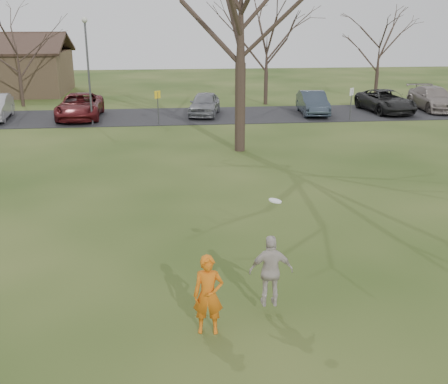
{
  "coord_description": "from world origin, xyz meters",
  "views": [
    {
      "loc": [
        -1.57,
        -10.14,
        6.15
      ],
      "look_at": [
        0.0,
        4.0,
        1.5
      ],
      "focal_mm": 42.52,
      "sensor_mm": 36.0,
      "label": 1
    }
  ],
  "objects": [
    {
      "name": "sign_white",
      "position": [
        10.0,
        22.0,
        1.45
      ],
      "size": [
        0.35,
        0.35,
        2.08
      ],
      "color": "#47474C",
      "rests_on": "ground"
    },
    {
      "name": "car_6",
      "position": [
        13.5,
        24.91,
        0.79
      ],
      "size": [
        2.91,
        5.57,
        1.5
      ],
      "primitive_type": "imported",
      "rotation": [
        0.0,
        0.0,
        0.08
      ],
      "color": "black",
      "rests_on": "parking_strip"
    },
    {
      "name": "car_4",
      "position": [
        1.04,
        25.03,
        0.79
      ],
      "size": [
        2.65,
        4.69,
        1.51
      ],
      "primitive_type": "imported",
      "rotation": [
        0.0,
        0.0,
        -0.21
      ],
      "color": "slate",
      "rests_on": "parking_strip"
    },
    {
      "name": "lamp_post",
      "position": [
        -6.0,
        22.5,
        3.97
      ],
      "size": [
        0.34,
        0.34,
        6.27
      ],
      "color": "#47474C",
      "rests_on": "ground"
    },
    {
      "name": "sign_yellow",
      "position": [
        -2.0,
        22.0,
        1.45
      ],
      "size": [
        0.35,
        0.35,
        2.08
      ],
      "color": "#47474C",
      "rests_on": "ground"
    },
    {
      "name": "catching_play",
      "position": [
        0.55,
        -0.11,
        1.05
      ],
      "size": [
        0.96,
        0.52,
        2.37
      ],
      "color": "#BDB2AA",
      "rests_on": "ground"
    },
    {
      "name": "car_7",
      "position": [
        17.21,
        25.44,
        0.83
      ],
      "size": [
        2.52,
        5.58,
        1.59
      ],
      "primitive_type": "imported",
      "rotation": [
        0.0,
        0.0,
        -0.05
      ],
      "color": "gray",
      "rests_on": "parking_strip"
    },
    {
      "name": "parking_strip",
      "position": [
        0.0,
        25.0,
        0.02
      ],
      "size": [
        62.0,
        6.5,
        0.04
      ],
      "primitive_type": "cube",
      "color": "black",
      "rests_on": "ground"
    },
    {
      "name": "player_defender",
      "position": [
        -0.84,
        -0.64,
        0.85
      ],
      "size": [
        0.66,
        0.47,
        1.7
      ],
      "primitive_type": "imported",
      "rotation": [
        0.0,
        0.0,
        -0.11
      ],
      "color": "#D36211",
      "rests_on": "ground"
    },
    {
      "name": "car_5",
      "position": [
        8.29,
        24.61,
        0.79
      ],
      "size": [
        1.97,
        4.7,
        1.51
      ],
      "primitive_type": "imported",
      "rotation": [
        0.0,
        0.0,
        -0.08
      ],
      "color": "#2B3641",
      "rests_on": "parking_strip"
    },
    {
      "name": "car_2",
      "position": [
        -7.02,
        24.75,
        0.83
      ],
      "size": [
        2.68,
        5.7,
        1.57
      ],
      "primitive_type": "imported",
      "rotation": [
        0.0,
        0.0,
        0.01
      ],
      "color": "#581417",
      "rests_on": "parking_strip"
    },
    {
      "name": "ground",
      "position": [
        0.0,
        0.0,
        0.0
      ],
      "size": [
        120.0,
        120.0,
        0.0
      ],
      "primitive_type": "plane",
      "color": "#1E380F",
      "rests_on": "ground"
    },
    {
      "name": "small_tree_row",
      "position": [
        4.38,
        30.06,
        3.89
      ],
      "size": [
        55.0,
        5.9,
        8.5
      ],
      "color": "#352821",
      "rests_on": "ground"
    }
  ]
}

